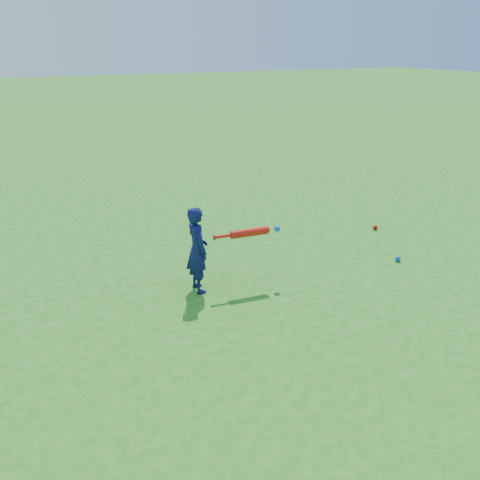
{
  "coord_description": "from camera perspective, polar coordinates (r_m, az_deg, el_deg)",
  "views": [
    {
      "loc": [
        -2.5,
        -5.41,
        2.6
      ],
      "look_at": [
        0.04,
        -0.46,
        0.52
      ],
      "focal_mm": 40.0,
      "sensor_mm": 36.0,
      "label": 1
    }
  ],
  "objects": [
    {
      "name": "ground",
      "position": [
        6.5,
        -2.16,
        -3.11
      ],
      "size": [
        80.0,
        80.0,
        0.0
      ],
      "primitive_type": "plane",
      "color": "#22741B",
      "rests_on": "ground"
    },
    {
      "name": "child",
      "position": [
        5.79,
        -4.58,
        -1.05
      ],
      "size": [
        0.24,
        0.36,
        0.96
      ],
      "primitive_type": "imported",
      "rotation": [
        0.0,
        0.0,
        1.53
      ],
      "color": "#0F1447",
      "rests_on": "ground"
    },
    {
      "name": "ground_ball_red",
      "position": [
        8.08,
        14.23,
        1.31
      ],
      "size": [
        0.07,
        0.07,
        0.07
      ],
      "primitive_type": "sphere",
      "color": "red",
      "rests_on": "ground"
    },
    {
      "name": "ground_ball_blue",
      "position": [
        6.99,
        16.49,
        -1.93
      ],
      "size": [
        0.07,
        0.07,
        0.07
      ],
      "primitive_type": "sphere",
      "color": "blue",
      "rests_on": "ground"
    },
    {
      "name": "bat_swing",
      "position": [
        5.91,
        1.25,
        0.83
      ],
      "size": [
        0.8,
        0.13,
        0.09
      ],
      "rotation": [
        0.0,
        0.0,
        -0.08
      ],
      "color": "red",
      "rests_on": "ground"
    }
  ]
}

